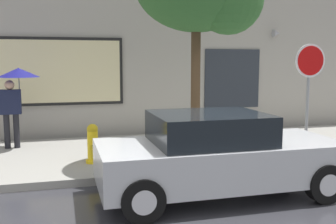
{
  "coord_description": "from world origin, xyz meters",
  "views": [
    {
      "loc": [
        -2.07,
        -6.07,
        2.26
      ],
      "look_at": [
        0.05,
        1.8,
        1.2
      ],
      "focal_mm": 42.53,
      "sensor_mm": 36.0,
      "label": 1
    }
  ],
  "objects_px": {
    "parked_car": "(217,155)",
    "pedestrian_with_umbrella": "(16,85)",
    "stop_sign": "(309,76)",
    "fire_hydrant": "(93,144)"
  },
  "relations": [
    {
      "from": "stop_sign",
      "to": "fire_hydrant",
      "type": "bearing_deg",
      "value": 176.68
    },
    {
      "from": "fire_hydrant",
      "to": "pedestrian_with_umbrella",
      "type": "bearing_deg",
      "value": 130.29
    },
    {
      "from": "parked_car",
      "to": "fire_hydrant",
      "type": "xyz_separation_m",
      "value": [
        -1.89,
        2.14,
        -0.14
      ]
    },
    {
      "from": "parked_car",
      "to": "stop_sign",
      "type": "relative_size",
      "value": 1.63
    },
    {
      "from": "parked_car",
      "to": "stop_sign",
      "type": "height_order",
      "value": "stop_sign"
    },
    {
      "from": "fire_hydrant",
      "to": "pedestrian_with_umbrella",
      "type": "distance_m",
      "value": 2.77
    },
    {
      "from": "parked_car",
      "to": "pedestrian_with_umbrella",
      "type": "relative_size",
      "value": 2.1
    },
    {
      "from": "pedestrian_with_umbrella",
      "to": "stop_sign",
      "type": "height_order",
      "value": "stop_sign"
    },
    {
      "from": "fire_hydrant",
      "to": "parked_car",
      "type": "bearing_deg",
      "value": -48.53
    },
    {
      "from": "pedestrian_with_umbrella",
      "to": "stop_sign",
      "type": "xyz_separation_m",
      "value": [
        6.5,
        -2.21,
        0.23
      ]
    }
  ]
}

